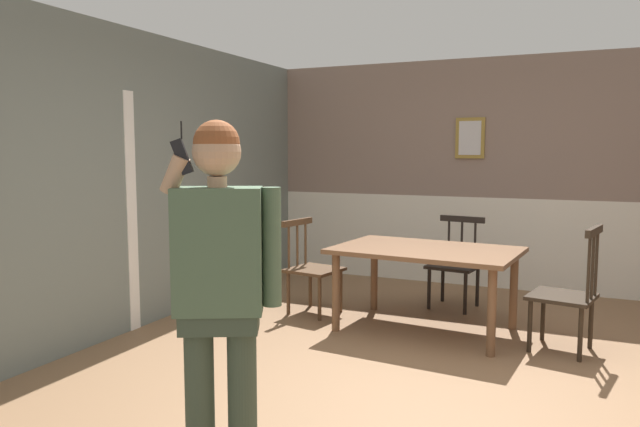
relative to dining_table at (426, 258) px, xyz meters
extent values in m
plane|color=#846042|center=(0.33, -1.28, -0.65)|extent=(7.23, 7.23, 0.00)
cube|color=gray|center=(0.33, 2.01, 1.20)|extent=(5.50, 0.12, 1.59)
cube|color=silver|center=(0.33, 2.02, -0.13)|extent=(5.50, 0.14, 1.05)
cube|color=silver|center=(0.33, 1.99, 0.40)|extent=(5.50, 0.05, 0.06)
cube|color=olive|center=(0.01, 1.93, 1.08)|extent=(0.33, 0.03, 0.47)
cube|color=silver|center=(0.01, 1.92, 1.08)|extent=(0.25, 0.01, 0.39)
cube|color=slate|center=(-2.42, -1.28, 0.67)|extent=(0.12, 6.57, 2.64)
cube|color=white|center=(-2.38, -1.04, 0.40)|extent=(0.06, 0.12, 2.10)
cube|color=brown|center=(0.00, 0.00, 0.06)|extent=(1.64, 1.16, 0.04)
cylinder|color=brown|center=(-0.71, -0.35, -0.30)|extent=(0.07, 0.07, 0.70)
cylinder|color=brown|center=(0.64, -0.47, -0.30)|extent=(0.07, 0.07, 0.70)
cylinder|color=brown|center=(-0.64, 0.47, -0.30)|extent=(0.07, 0.07, 0.70)
cylinder|color=brown|center=(0.71, 0.35, -0.30)|extent=(0.07, 0.07, 0.70)
cube|color=#2D2319|center=(1.12, -0.10, -0.21)|extent=(0.55, 0.55, 0.03)
cube|color=#2D2319|center=(1.33, -0.14, 0.33)|extent=(0.13, 0.47, 0.06)
cylinder|color=#2D2319|center=(1.31, -0.28, 0.08)|extent=(0.02, 0.02, 0.56)
cylinder|color=#2D2319|center=(1.33, -0.14, 0.08)|extent=(0.02, 0.02, 0.56)
cylinder|color=#2D2319|center=(1.36, 0.00, 0.08)|extent=(0.02, 0.02, 0.56)
cylinder|color=#2D2319|center=(0.90, -0.25, -0.44)|extent=(0.04, 0.04, 0.42)
cylinder|color=#2D2319|center=(0.98, 0.12, -0.44)|extent=(0.04, 0.04, 0.42)
cylinder|color=#2D2319|center=(1.27, -0.32, -0.44)|extent=(0.04, 0.04, 0.42)
cylinder|color=#2D2319|center=(1.34, 0.05, -0.44)|extent=(0.04, 0.04, 0.42)
cube|color=black|center=(0.08, 0.86, -0.22)|extent=(0.53, 0.53, 0.03)
cube|color=black|center=(0.11, 1.07, 0.23)|extent=(0.47, 0.11, 0.06)
cylinder|color=black|center=(0.24, 1.05, 0.03)|extent=(0.02, 0.02, 0.47)
cylinder|color=black|center=(0.11, 1.07, 0.03)|extent=(0.02, 0.02, 0.47)
cylinder|color=black|center=(-0.03, 1.09, 0.03)|extent=(0.02, 0.02, 0.47)
cylinder|color=black|center=(0.23, 0.65, -0.44)|extent=(0.04, 0.04, 0.41)
cylinder|color=black|center=(-0.14, 0.70, -0.44)|extent=(0.04, 0.04, 0.41)
cylinder|color=black|center=(0.29, 1.02, -0.44)|extent=(0.04, 0.04, 0.41)
cylinder|color=black|center=(-0.08, 1.07, -0.44)|extent=(0.04, 0.04, 0.41)
cube|color=#513823|center=(-1.12, 0.10, -0.22)|extent=(0.54, 0.54, 0.03)
cube|color=#513823|center=(-1.33, 0.14, 0.23)|extent=(0.12, 0.46, 0.06)
cylinder|color=#513823|center=(-1.31, 0.27, 0.03)|extent=(0.02, 0.02, 0.47)
cylinder|color=#513823|center=(-1.33, 0.14, 0.03)|extent=(0.02, 0.02, 0.47)
cylinder|color=#513823|center=(-1.35, 0.00, 0.03)|extent=(0.02, 0.02, 0.47)
cylinder|color=#513823|center=(-0.91, 0.25, -0.44)|extent=(0.04, 0.04, 0.42)
cylinder|color=#513823|center=(-0.97, -0.12, -0.44)|extent=(0.04, 0.04, 0.42)
cylinder|color=#513823|center=(-1.27, 0.31, -0.44)|extent=(0.04, 0.04, 0.42)
cylinder|color=#513823|center=(-1.34, -0.05, -0.44)|extent=(0.04, 0.04, 0.42)
cylinder|color=#3A493A|center=(-0.19, -2.75, -0.24)|extent=(0.14, 0.14, 0.83)
cylinder|color=#3A493A|center=(-0.37, -2.84, -0.24)|extent=(0.14, 0.14, 0.83)
cube|color=#3A493A|center=(-0.28, -2.80, 0.15)|extent=(0.42, 0.35, 0.12)
cube|color=#4C664C|center=(-0.28, -2.80, 0.47)|extent=(0.46, 0.38, 0.59)
cylinder|color=#4C664C|center=(-0.06, -2.69, 0.49)|extent=(0.09, 0.09, 0.56)
cylinder|color=tan|center=(-0.44, -2.90, 0.83)|extent=(0.16, 0.09, 0.20)
cylinder|color=tan|center=(-0.28, -2.80, 0.79)|extent=(0.09, 0.09, 0.05)
sphere|color=tan|center=(-0.28, -2.80, 0.93)|extent=(0.22, 0.22, 0.22)
sphere|color=brown|center=(-0.28, -2.80, 0.97)|extent=(0.21, 0.21, 0.21)
cube|color=black|center=(-0.41, -2.89, 0.91)|extent=(0.11, 0.08, 0.17)
cylinder|color=black|center=(-0.41, -2.89, 1.03)|extent=(0.01, 0.01, 0.08)
camera|label=1|loc=(1.27, -5.11, 0.94)|focal=33.55mm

